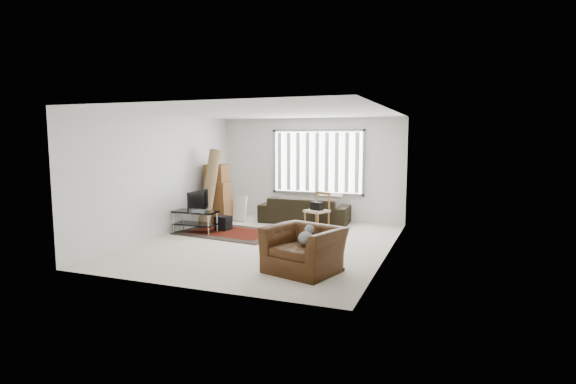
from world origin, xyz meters
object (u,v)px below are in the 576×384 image
Objects in this scene: moving_boxes at (217,196)px; side_chair at (317,209)px; sofa at (305,206)px; tv_stand at (195,217)px; armchair at (304,246)px.

moving_boxes reaches higher than side_chair.
moving_boxes is 0.66× the size of sofa.
sofa is 2.57× the size of side_chair.
tv_stand is 0.74× the size of armchair.
side_chair is at bearing 119.96° from armchair.
armchair is (3.49, -3.31, -0.27)m from moving_boxes.
tv_stand is at bearing 165.56° from armchair.
moving_boxes reaches higher than sofa.
side_chair is at bearing 126.54° from sofa.
moving_boxes is 1.69× the size of side_chair.
sofa is at bearing 46.52° from tv_stand.
armchair is (1.37, -4.07, -0.01)m from sofa.
tv_stand is at bearing -83.07° from moving_boxes.
sofa reaches higher than armchair.
tv_stand is 2.86m from sofa.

